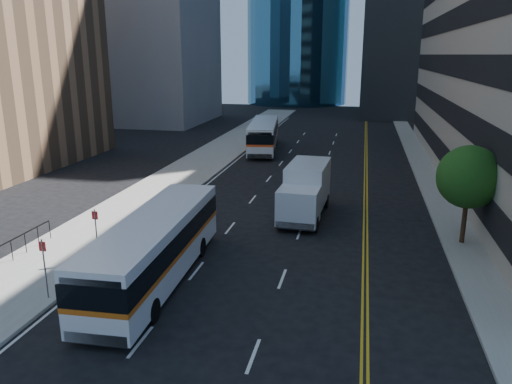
# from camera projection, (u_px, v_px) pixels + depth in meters

# --- Properties ---
(ground) EXTENTS (160.00, 160.00, 0.00)m
(ground) POSITION_uv_depth(u_px,v_px,m) (262.00, 298.00, 20.32)
(ground) COLOR black
(ground) RESTS_ON ground
(sidewalk_west) EXTENTS (5.00, 90.00, 0.15)m
(sidewalk_west) POSITION_uv_depth(u_px,v_px,m) (204.00, 161.00, 45.98)
(sidewalk_west) COLOR gray
(sidewalk_west) RESTS_ON ground
(sidewalk_east) EXTENTS (2.00, 90.00, 0.15)m
(sidewalk_east) POSITION_uv_depth(u_px,v_px,m) (425.00, 171.00, 42.04)
(sidewalk_east) COLOR gray
(sidewalk_east) RESTS_ON ground
(street_tree) EXTENTS (3.20, 3.20, 5.10)m
(street_tree) POSITION_uv_depth(u_px,v_px,m) (469.00, 177.00, 25.07)
(street_tree) COLOR #332114
(street_tree) RESTS_ON sidewalk_east
(bus_front) EXTENTS (2.89, 11.40, 2.92)m
(bus_front) POSITION_uv_depth(u_px,v_px,m) (156.00, 247.00, 21.51)
(bus_front) COLOR white
(bus_front) RESTS_ON ground
(bus_rear) EXTENTS (4.03, 11.81, 2.99)m
(bus_rear) POSITION_uv_depth(u_px,v_px,m) (264.00, 135.00, 51.26)
(bus_rear) COLOR silver
(bus_rear) RESTS_ON ground
(box_truck) EXTENTS (2.58, 6.71, 3.16)m
(box_truck) POSITION_uv_depth(u_px,v_px,m) (305.00, 190.00, 30.17)
(box_truck) COLOR silver
(box_truck) RESTS_ON ground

